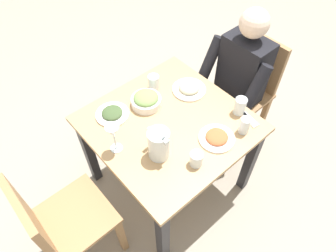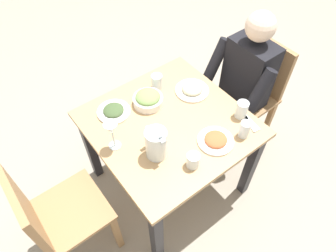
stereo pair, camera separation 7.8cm
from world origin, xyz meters
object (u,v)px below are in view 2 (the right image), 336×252
Objects in this scene: plate_dolmas at (114,111)px; wine_glass at (112,130)px; water_glass_far_left at (157,82)px; water_glass_center at (242,109)px; dining_table at (169,134)px; salad_bowl at (148,99)px; water_pitcher at (156,143)px; chair_near at (253,89)px; plate_rice_curry at (216,140)px; chair_far at (55,216)px; water_glass_near_right at (245,129)px; water_glass_by_pitcher at (193,160)px; diner_near at (237,86)px; plate_beans at (192,89)px.

wine_glass is (-0.23, 0.13, 0.13)m from plate_dolmas.
water_glass_far_left is 0.54m from wine_glass.
water_glass_center is (-0.50, -0.61, 0.04)m from plate_dolmas.
dining_table is 4.77× the size of salad_bowl.
wine_glass reaches higher than water_pitcher.
water_glass_center is (-0.23, 0.43, 0.26)m from chair_near.
water_pitcher is 1.68× the size of water_glass_center.
plate_rice_curry is at bearing -113.67° from water_pitcher.
chair_far is at bearing 98.42° from wine_glass.
water_glass_near_right is at bearing -106.45° from chair_far.
salad_bowl is 1.74× the size of water_glass_near_right.
dining_table is at bearing -54.61° from water_pitcher.
water_glass_center is (0.09, -0.47, 0.01)m from water_glass_by_pitcher.
diner_near is at bearing -64.82° from water_glass_by_pitcher.
plate_rice_curry is at bearing -156.32° from dining_table.
water_pitcher is 0.22m from water_glass_by_pitcher.
water_glass_near_right reaches higher than plate_rice_curry.
plate_rice_curry is (-0.28, -0.12, 0.13)m from dining_table.
plate_dolmas is (0.42, 0.03, -0.08)m from water_pitcher.
plate_beans is (-0.15, -0.51, 0.00)m from plate_dolmas.
dining_table is at bearing 157.08° from water_glass_far_left.
dining_table is at bearing 90.50° from chair_near.
dining_table is 0.48m from water_glass_center.
plate_dolmas is at bearing 13.27° from water_glass_by_pitcher.
water_glass_near_right reaches higher than salad_bowl.
chair_far is 1.18m from water_glass_near_right.
water_glass_by_pitcher is (-0.44, 0.37, 0.03)m from plate_beans.
wine_glass is (0.39, 0.64, 0.09)m from water_glass_near_right.
plate_beans is at bearing -0.16° from water_glass_near_right.
chair_near is at bearing -70.04° from water_glass_by_pitcher.
water_glass_by_pitcher is at bearing -112.36° from chair_far.
plate_beans is at bearing -82.76° from chair_far.
chair_near is 0.69m from water_glass_near_right.
diner_near reaches higher than salad_bowl.
plate_beans is (0.14, -1.10, 0.22)m from chair_far.
dining_table is 9.00× the size of water_glass_far_left.
water_glass_center is at bearing -99.79° from chair_far.
chair_far is 10.17× the size of water_glass_by_pitcher.
wine_glass reaches higher than plate_dolmas.
wine_glass reaches higher than water_glass_center.
wine_glass is (0.07, -0.46, 0.34)m from chair_far.
water_glass_near_right reaches higher than plate_dolmas.
chair_far is 1.13m from plate_beans.
plate_rice_curry is at bearing 112.52° from chair_near.
water_pitcher is 0.42m from plate_dolmas.
water_pitcher reaches higher than plate_dolmas.
salad_bowl is 0.86× the size of plate_beans.
water_pitcher is at bearing 67.03° from water_glass_near_right.
wine_glass is (0.33, 0.48, 0.13)m from plate_rice_curry.
wine_glass reaches higher than plate_rice_curry.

